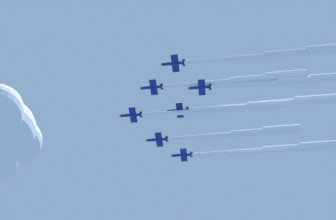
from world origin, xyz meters
name	(u,v)px	position (x,y,z in m)	size (l,w,h in m)	color
jet_lead	(233,108)	(-9.84, -24.12, 215.44)	(33.45, 62.50, 3.98)	navy
jet_port_inner	(252,79)	(-24.43, -25.51, 216.68)	(33.31, 59.59, 4.11)	navy
jet_starboard_inner	(250,132)	(-2.53, -34.76, 213.40)	(32.10, 57.98, 3.98)	navy
jet_port_mid	(281,103)	(-18.49, -40.97, 216.39)	(34.10, 62.44, 4.07)	navy
jet_starboard_mid	(290,53)	(-41.19, -32.88, 214.02)	(36.47, 65.77, 3.95)	navy
jet_port_outer	(286,148)	(1.77, -53.59, 216.67)	(35.45, 66.04, 4.08)	navy
jet_starboard_outer	(296,81)	(-31.08, -40.73, 214.18)	(30.93, 57.01, 4.10)	navy
cloud_puff	(1,132)	(36.94, 59.67, 217.59)	(48.99, 32.31, 31.01)	white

